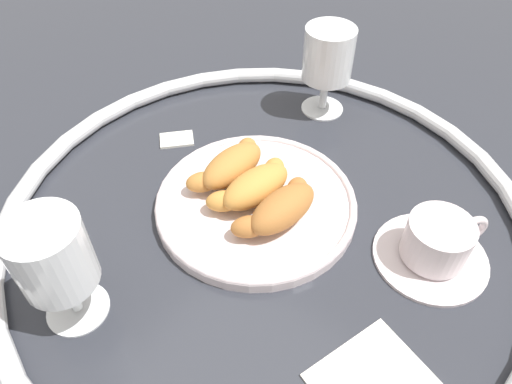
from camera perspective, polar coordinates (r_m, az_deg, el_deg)
ground_plane at (r=0.62m, az=1.17°, el=-3.43°), size 2.20×2.20×0.00m
table_chrome_rim at (r=0.61m, az=1.19°, el=-2.69°), size 0.67×0.67×0.02m
pastry_plate at (r=0.62m, az=-0.00°, el=-1.28°), size 0.26×0.26×0.02m
croissant_large at (r=0.58m, az=2.87°, el=-2.05°), size 0.14×0.08×0.04m
croissant_small at (r=0.61m, az=-0.20°, el=0.70°), size 0.13×0.08×0.04m
croissant_extra at (r=0.63m, az=-3.04°, el=3.19°), size 0.14×0.07×0.04m
coffee_cup_near at (r=0.60m, az=20.70°, el=-5.86°), size 0.14×0.14×0.06m
juice_glass_left at (r=0.75m, az=8.59°, el=15.54°), size 0.08×0.08×0.14m
juice_glass_right at (r=0.50m, az=-23.05°, el=-7.34°), size 0.08×0.08×0.14m
sugar_packet at (r=0.74m, az=-9.45°, el=6.32°), size 0.06×0.06×0.01m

